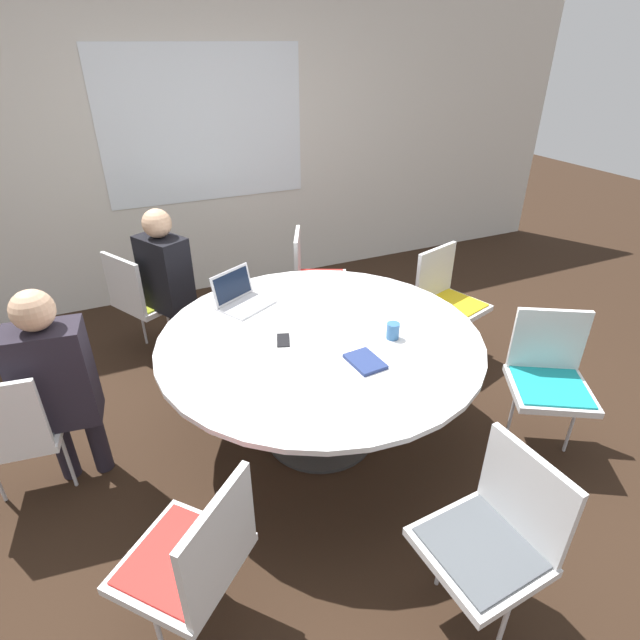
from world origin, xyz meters
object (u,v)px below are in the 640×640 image
(chair_2, at_px, (194,557))
(person_0, at_px, (168,277))
(chair_1, at_px, (11,429))
(cell_phone, at_px, (283,340))
(chair_4, at_px, (549,373))
(chair_6, at_px, (313,274))
(chair_0, at_px, (142,296))
(spiral_notebook, at_px, (365,361))
(laptop, at_px, (240,297))
(coffee_cup, at_px, (393,331))
(person_1, at_px, (56,379))
(chair_5, at_px, (447,296))
(chair_3, at_px, (495,532))

(chair_2, bearing_deg, person_0, 40.30)
(chair_1, distance_m, cell_phone, 1.44)
(chair_4, xyz_separation_m, chair_6, (-0.68, 1.85, 0.00))
(chair_0, xyz_separation_m, spiral_notebook, (0.94, -1.76, 0.22))
(chair_2, xyz_separation_m, laptop, (0.65, 1.50, 0.27))
(chair_2, distance_m, spiral_notebook, 1.22)
(chair_1, xyz_separation_m, coffee_cup, (1.99, -0.34, 0.26))
(chair_4, height_order, person_1, person_1)
(person_1, bearing_deg, chair_6, 36.37)
(chair_5, bearing_deg, laptop, -20.66)
(chair_4, height_order, person_0, person_0)
(chair_3, bearing_deg, chair_2, 67.04)
(chair_3, bearing_deg, chair_4, -59.08)
(chair_1, distance_m, laptop, 1.42)
(chair_3, bearing_deg, chair_5, -35.53)
(chair_2, bearing_deg, chair_0, 45.41)
(coffee_cup, bearing_deg, chair_0, 126.78)
(chair_1, bearing_deg, person_1, 19.09)
(cell_phone, bearing_deg, chair_4, -24.80)
(laptop, bearing_deg, spiral_notebook, -94.74)
(chair_2, bearing_deg, coffee_cup, -12.31)
(chair_0, height_order, laptop, laptop)
(laptop, relative_size, coffee_cup, 4.23)
(chair_4, distance_m, cell_phone, 1.56)
(chair_2, height_order, person_0, person_0)
(person_1, height_order, laptop, person_1)
(coffee_cup, xyz_separation_m, cell_phone, (-0.57, 0.23, -0.04))
(chair_5, relative_size, chair_6, 1.00)
(chair_0, xyz_separation_m, laptop, (0.54, -0.85, 0.27))
(chair_1, relative_size, chair_6, 1.00)
(laptop, xyz_separation_m, spiral_notebook, (0.40, -0.91, -0.04))
(chair_4, bearing_deg, chair_1, 15.25)
(chair_0, bearing_deg, spiral_notebook, -0.41)
(chair_6, distance_m, person_0, 1.17)
(person_0, relative_size, spiral_notebook, 5.52)
(chair_2, height_order, chair_5, same)
(chair_2, xyz_separation_m, spiral_notebook, (1.05, 0.59, 0.22))
(chair_4, bearing_deg, spiral_notebook, 16.77)
(chair_5, bearing_deg, chair_3, 41.33)
(chair_2, xyz_separation_m, cell_phone, (0.73, 0.97, 0.22))
(chair_3, bearing_deg, chair_6, -11.42)
(chair_5, relative_size, person_1, 0.71)
(chair_0, distance_m, laptop, 1.04)
(chair_2, xyz_separation_m, person_1, (-0.43, 1.14, 0.19))
(laptop, distance_m, cell_phone, 0.53)
(chair_5, height_order, person_1, person_1)
(chair_1, xyz_separation_m, chair_4, (2.81, -0.76, 0.00))
(chair_3, bearing_deg, person_0, 13.77)
(chair_4, xyz_separation_m, spiral_notebook, (-1.09, 0.26, 0.22))
(chair_4, height_order, cell_phone, chair_4)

